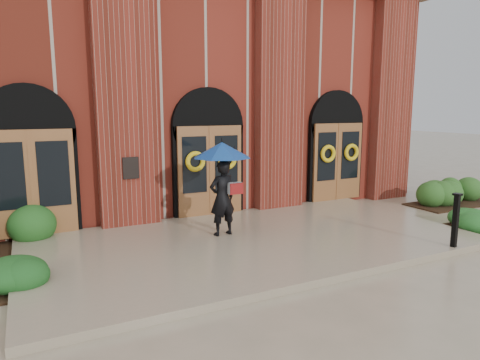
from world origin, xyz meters
TOP-DOWN VIEW (x-y plane):
  - ground at (0.00, 0.00)m, footprint 90.00×90.00m
  - landing at (0.00, 0.15)m, footprint 10.00×5.30m
  - church_building at (0.00, 8.78)m, footprint 16.20×12.53m
  - man_with_umbrella at (-0.52, 0.73)m, footprint 1.51×1.51m
  - metal_post at (3.59, -2.35)m, footprint 0.18×0.18m
  - hedge_wall_right at (8.00, 0.90)m, footprint 3.03×1.21m
  - hedge_front_left at (-5.10, -0.03)m, footprint 1.52×1.30m

SIDE VIEW (x-z plane):
  - ground at x=0.00m, z-range 0.00..0.00m
  - landing at x=0.00m, z-range 0.00..0.15m
  - hedge_front_left at x=-5.10m, z-range 0.00..0.54m
  - hedge_wall_right at x=8.00m, z-range 0.00..0.78m
  - metal_post at x=3.59m, z-range 0.18..1.36m
  - man_with_umbrella at x=-0.52m, z-range 0.59..2.80m
  - church_building at x=0.00m, z-range 0.00..7.00m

